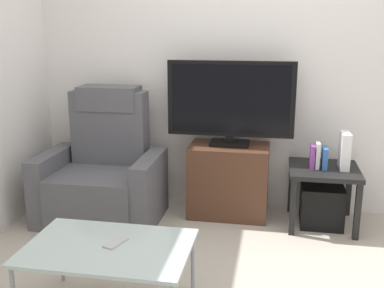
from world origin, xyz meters
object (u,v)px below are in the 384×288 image
(subwoofer_box, at_px, (321,205))
(book_leftmost, at_px, (312,156))
(television, at_px, (230,101))
(side_table, at_px, (324,177))
(game_console, at_px, (345,151))
(recliner_armchair, at_px, (103,174))
(book_middle, at_px, (317,155))
(coffee_table, at_px, (108,250))
(book_rightmost, at_px, (325,158))
(cell_phone, at_px, (116,243))
(tv_stand, at_px, (229,180))

(subwoofer_box, bearing_deg, book_leftmost, -168.69)
(television, distance_m, side_table, 0.96)
(game_console, bearing_deg, recliner_armchair, -175.26)
(book_middle, bearing_deg, subwoofer_box, 18.29)
(coffee_table, bearing_deg, subwoofer_box, 49.02)
(television, relative_size, subwoofer_box, 3.13)
(book_rightmost, bearing_deg, cell_phone, -131.25)
(television, height_order, side_table, television)
(side_table, distance_m, game_console, 0.27)
(television, height_order, recliner_armchair, television)
(television, bearing_deg, book_middle, -9.53)
(book_leftmost, bearing_deg, book_rightmost, 0.00)
(television, bearing_deg, side_table, -7.32)
(coffee_table, bearing_deg, book_rightmost, 48.75)
(book_middle, xyz_separation_m, book_rightmost, (0.06, 0.00, -0.02))
(side_table, relative_size, book_rightmost, 3.17)
(side_table, xyz_separation_m, book_rightmost, (-0.01, -0.02, 0.16))
(subwoofer_box, height_order, book_rightmost, book_rightmost)
(subwoofer_box, height_order, book_leftmost, book_leftmost)
(book_leftmost, relative_size, game_console, 0.65)
(television, relative_size, book_leftmost, 5.56)
(tv_stand, distance_m, book_rightmost, 0.81)
(book_rightmost, height_order, game_console, game_console)
(book_rightmost, bearing_deg, subwoofer_box, 74.66)
(coffee_table, bearing_deg, book_middle, 50.01)
(side_table, height_order, book_middle, book_middle)
(subwoofer_box, distance_m, book_leftmost, 0.42)
(book_rightmost, bearing_deg, book_leftmost, 180.00)
(television, height_order, subwoofer_box, television)
(cell_phone, bearing_deg, book_leftmost, 69.97)
(television, xyz_separation_m, recliner_armchair, (-1.03, -0.25, -0.60))
(tv_stand, distance_m, television, 0.67)
(tv_stand, height_order, book_rightmost, book_rightmost)
(subwoofer_box, distance_m, game_console, 0.48)
(recliner_armchair, distance_m, book_leftmost, 1.71)
(subwoofer_box, height_order, coffee_table, coffee_table)
(book_rightmost, bearing_deg, recliner_armchair, -175.82)
(television, relative_size, recliner_armchair, 0.96)
(side_table, relative_size, book_middle, 2.61)
(television, xyz_separation_m, coffee_table, (-0.50, -1.55, -0.59))
(television, xyz_separation_m, side_table, (0.77, -0.10, -0.57))
(television, relative_size, side_table, 1.93)
(television, distance_m, recliner_armchair, 1.22)
(television, relative_size, game_console, 3.61)
(game_console, bearing_deg, tv_stand, 175.63)
(recliner_armchair, distance_m, cell_phone, 1.39)
(television, height_order, game_console, television)
(book_rightmost, distance_m, game_console, 0.16)
(book_middle, bearing_deg, book_rightmost, 0.00)
(tv_stand, height_order, recliner_armchair, recliner_armchair)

